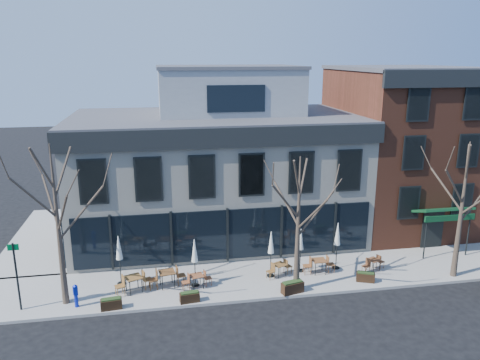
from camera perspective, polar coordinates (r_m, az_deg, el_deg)
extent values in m
plane|color=black|center=(27.93, -1.53, -10.25)|extent=(120.00, 120.00, 0.00)
cube|color=gray|center=(26.65, 6.25, -11.46)|extent=(33.50, 4.70, 0.15)
cube|color=gray|center=(34.01, -22.38, -6.55)|extent=(4.50, 12.00, 0.15)
cube|color=silver|center=(31.24, -2.96, 0.31)|extent=(18.00, 10.00, 8.00)
cube|color=#47474C|center=(30.47, -3.07, 7.70)|extent=(18.30, 10.30, 0.30)
cube|color=black|center=(25.52, -1.61, 5.16)|extent=(18.30, 0.25, 1.10)
cube|color=black|center=(30.78, -20.24, 5.93)|extent=(0.25, 10.30, 1.10)
cube|color=black|center=(27.12, -1.54, -6.67)|extent=(17.20, 0.12, 3.00)
cube|color=black|center=(31.13, -19.50, -4.66)|extent=(0.12, 7.50, 3.00)
cube|color=gray|center=(31.43, -1.50, 10.78)|extent=(9.00, 6.50, 3.00)
cube|color=brown|center=(34.93, 18.71, 3.62)|extent=(8.00, 10.00, 11.00)
cube|color=#47474C|center=(34.35, 19.50, 12.73)|extent=(8.20, 10.20, 0.25)
cube|color=black|center=(30.00, 24.24, 11.21)|extent=(8.20, 0.25, 1.00)
cube|color=#0C361A|center=(30.71, 23.47, -3.34)|extent=(3.20, 1.66, 0.67)
cube|color=black|center=(31.86, 22.38, -5.73)|extent=(1.40, 0.10, 2.50)
cone|color=#382B21|center=(23.63, -21.28, -5.33)|extent=(0.34, 0.34, 7.92)
cylinder|color=#382B21|center=(23.43, -18.77, -3.79)|extent=(2.23, 0.50, 2.48)
cylinder|color=#382B21|center=(24.31, -22.14, -2.30)|extent=(1.03, 2.05, 2.14)
cylinder|color=#382B21|center=(23.07, -23.83, -2.04)|extent=(1.80, 0.75, 2.21)
cylinder|color=#382B21|center=(22.35, -20.83, -3.88)|extent=(1.03, 2.04, 2.28)
cone|color=#382B21|center=(23.61, 7.10, -5.53)|extent=(0.34, 0.34, 7.04)
cylinder|color=#382B21|center=(23.88, 9.20, -4.09)|extent=(2.00, 0.46, 2.21)
cylinder|color=#382B21|center=(23.98, 5.65, -2.85)|extent=(0.93, 1.84, 1.91)
cylinder|color=#382B21|center=(22.72, 5.60, -2.66)|extent=(1.61, 0.68, 1.97)
cylinder|color=#382B21|center=(22.69, 8.76, -4.21)|extent=(0.93, 1.83, 2.03)
cone|color=#382B21|center=(27.50, 25.38, -3.45)|extent=(0.34, 0.34, 7.48)
cylinder|color=#382B21|center=(28.07, 26.98, -2.13)|extent=(2.12, 0.48, 2.35)
cylinder|color=#382B21|center=(27.71, 23.81, -1.04)|extent=(0.98, 1.94, 2.03)
cylinder|color=#382B21|center=(26.43, 24.67, -0.77)|extent=(1.71, 0.71, 2.09)
cylinder|color=black|center=(24.67, -25.54, -10.62)|extent=(0.10, 0.10, 3.40)
cube|color=#005926|center=(24.10, -25.94, -7.38)|extent=(0.50, 0.04, 0.30)
cylinder|color=#0C1C9F|center=(24.53, -19.33, -13.72)|extent=(0.18, 0.18, 0.64)
cube|color=#0C1C9F|center=(24.28, -19.44, -12.58)|extent=(0.25, 0.23, 0.46)
cone|color=#0C1C9F|center=(24.15, -19.50, -12.00)|extent=(0.24, 0.24, 0.11)
cube|color=brown|center=(24.89, -12.86, -11.48)|extent=(1.01, 1.01, 0.04)
cylinder|color=black|center=(24.73, -13.26, -12.76)|extent=(0.04, 0.04, 0.80)
cylinder|color=black|center=(24.90, -11.87, -12.48)|extent=(0.04, 0.04, 0.80)
cylinder|color=black|center=(25.26, -13.72, -12.17)|extent=(0.04, 0.04, 0.80)
cylinder|color=black|center=(25.43, -12.36, -11.89)|extent=(0.04, 0.04, 0.80)
cube|color=brown|center=(25.09, -8.90, -11.02)|extent=(0.92, 0.92, 0.05)
cylinder|color=black|center=(24.94, -9.45, -12.28)|extent=(0.05, 0.05, 0.82)
cylinder|color=black|center=(25.05, -7.99, -12.10)|extent=(0.05, 0.05, 0.82)
cylinder|color=black|center=(25.50, -9.72, -11.66)|extent=(0.05, 0.05, 0.82)
cylinder|color=black|center=(25.60, -8.30, -11.48)|extent=(0.05, 0.05, 0.82)
cube|color=brown|center=(24.86, -5.29, -11.53)|extent=(0.78, 0.78, 0.04)
cylinder|color=black|center=(24.73, -5.67, -12.59)|extent=(0.04, 0.04, 0.67)
cylinder|color=black|center=(24.86, -4.49, -12.39)|extent=(0.04, 0.04, 0.67)
cylinder|color=black|center=(25.17, -6.04, -12.07)|extent=(0.04, 0.04, 0.67)
cylinder|color=black|center=(25.31, -4.88, -11.89)|extent=(0.04, 0.04, 0.67)
cube|color=brown|center=(26.06, 4.83, -10.22)|extent=(0.85, 0.85, 0.04)
cylinder|color=black|center=(25.88, 4.71, -11.25)|extent=(0.04, 0.04, 0.67)
cylinder|color=black|center=(26.18, 5.62, -10.95)|extent=(0.04, 0.04, 0.67)
cylinder|color=black|center=(26.25, 4.00, -10.84)|extent=(0.04, 0.04, 0.67)
cylinder|color=black|center=(26.54, 4.90, -10.56)|extent=(0.04, 0.04, 0.67)
cube|color=brown|center=(26.63, 9.62, -9.62)|extent=(0.74, 0.74, 0.04)
cylinder|color=black|center=(26.45, 9.18, -10.69)|extent=(0.04, 0.04, 0.75)
cylinder|color=black|center=(26.63, 10.39, -10.57)|extent=(0.04, 0.04, 0.75)
cylinder|color=black|center=(26.95, 8.79, -10.17)|extent=(0.04, 0.04, 0.75)
cylinder|color=black|center=(27.13, 9.99, -10.05)|extent=(0.04, 0.04, 0.75)
cube|color=brown|center=(27.62, 15.97, -9.33)|extent=(0.81, 0.81, 0.04)
cylinder|color=black|center=(27.43, 15.96, -10.26)|extent=(0.04, 0.04, 0.64)
cylinder|color=black|center=(27.78, 16.66, -9.98)|extent=(0.04, 0.04, 0.64)
cylinder|color=black|center=(27.73, 15.18, -9.92)|extent=(0.04, 0.04, 0.64)
cylinder|color=black|center=(28.07, 15.89, -9.65)|extent=(0.04, 0.04, 0.64)
cylinder|color=black|center=(26.17, -14.26, -12.12)|extent=(0.44, 0.44, 0.06)
cylinder|color=black|center=(25.71, -14.42, -10.01)|extent=(0.05, 0.05, 2.18)
cone|color=silver|center=(25.32, -14.56, -7.98)|extent=(0.36, 0.36, 1.29)
cylinder|color=black|center=(25.36, -5.46, -12.62)|extent=(0.42, 0.42, 0.06)
cylinder|color=black|center=(24.91, -5.51, -10.55)|extent=(0.05, 0.05, 2.08)
cone|color=silver|center=(24.52, -5.57, -8.55)|extent=(0.34, 0.34, 1.23)
cylinder|color=black|center=(26.28, 3.73, -11.54)|extent=(0.42, 0.42, 0.06)
cylinder|color=black|center=(25.84, 3.77, -9.53)|extent=(0.05, 0.05, 2.09)
cone|color=silver|center=(25.46, 3.81, -7.58)|extent=(0.34, 0.34, 1.23)
cylinder|color=black|center=(26.98, 7.29, -10.90)|extent=(0.40, 0.40, 0.06)
cylinder|color=black|center=(26.57, 7.36, -8.99)|extent=(0.05, 0.05, 2.02)
cone|color=beige|center=(26.21, 7.43, -7.15)|extent=(0.33, 0.33, 1.19)
cylinder|color=black|center=(27.66, 11.58, -10.42)|extent=(0.44, 0.44, 0.06)
cylinder|color=black|center=(27.23, 11.70, -8.39)|extent=(0.05, 0.05, 2.19)
cone|color=silver|center=(26.85, 11.81, -6.44)|extent=(0.36, 0.36, 1.29)
cube|color=black|center=(23.89, -15.41, -14.38)|extent=(1.03, 0.50, 0.50)
cube|color=#1E3314|center=(23.76, -15.46, -13.82)|extent=(0.92, 0.41, 0.08)
cube|color=black|center=(23.79, -6.16, -14.04)|extent=(0.99, 0.48, 0.48)
cube|color=#1E3314|center=(23.67, -6.18, -13.49)|extent=(0.89, 0.40, 0.08)
cube|color=#301D10|center=(24.60, 6.41, -12.90)|extent=(1.21, 0.71, 0.57)
cube|color=#1E3314|center=(24.46, 6.43, -12.27)|extent=(1.08, 0.60, 0.09)
cube|color=black|center=(26.44, 15.04, -11.38)|extent=(1.03, 0.72, 0.48)
cube|color=#1E3314|center=(26.33, 15.08, -10.87)|extent=(0.91, 0.61, 0.08)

